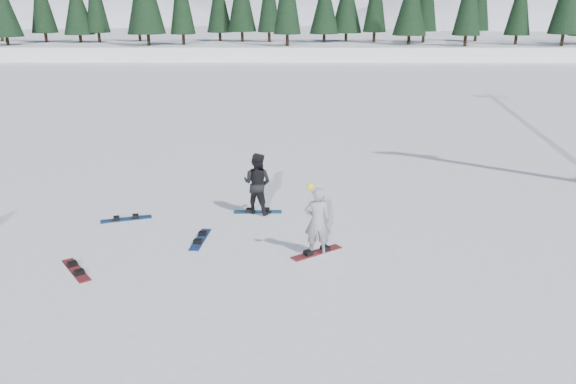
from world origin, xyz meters
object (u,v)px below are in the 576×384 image
at_px(snowboard_loose_b, 76,270).
at_px(snowboard_loose_c, 126,219).
at_px(snowboarder_woman, 317,221).
at_px(snowboarder_man, 257,183).
at_px(snowboard_loose_a, 200,239).

relative_size(snowboard_loose_b, snowboard_loose_c, 1.00).
bearing_deg(snowboarder_woman, snowboard_loose_c, -24.90).
xyz_separation_m(snowboarder_man, snowboard_loose_b, (-4.24, -4.03, -0.95)).
distance_m(snowboard_loose_a, snowboard_loose_c, 2.91).
distance_m(snowboard_loose_b, snowboard_loose_c, 3.42).
height_order(snowboard_loose_a, snowboard_loose_c, same).
xyz_separation_m(snowboarder_man, snowboard_loose_a, (-1.48, -2.15, -0.95)).
relative_size(snowboarder_man, snowboard_loose_c, 1.28).
relative_size(snowboarder_woman, snowboard_loose_b, 1.31).
bearing_deg(snowboard_loose_a, snowboarder_woman, -99.17).
bearing_deg(snowboard_loose_c, snowboard_loose_a, -49.44).
bearing_deg(snowboard_loose_b, snowboard_loose_c, 138.72).
distance_m(snowboarder_man, snowboard_loose_c, 4.11).
bearing_deg(snowboarder_woman, snowboard_loose_b, 7.69).
bearing_deg(snowboard_loose_c, snowboarder_woman, -40.53).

